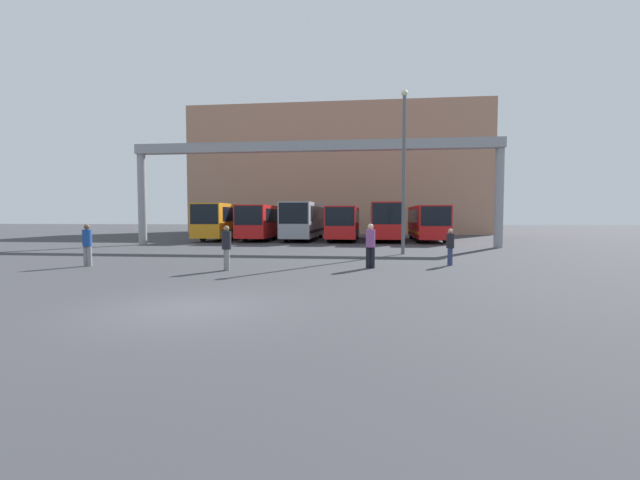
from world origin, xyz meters
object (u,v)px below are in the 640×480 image
(bus_slot_0, at_px, (227,219))
(bus_slot_1, at_px, (266,220))
(pedestrian_near_right, at_px, (87,244))
(pedestrian_far_center, at_px, (450,246))
(pedestrian_near_left, at_px, (227,247))
(bus_slot_3, at_px, (344,221))
(bus_slot_5, at_px, (427,221))
(bus_slot_4, at_px, (385,219))
(lamp_post, at_px, (404,166))
(pedestrian_near_center, at_px, (370,245))
(bus_slot_2, at_px, (305,219))

(bus_slot_0, relative_size, bus_slot_1, 0.93)
(pedestrian_near_right, bearing_deg, pedestrian_far_center, -168.46)
(bus_slot_0, relative_size, pedestrian_near_left, 6.32)
(pedestrian_far_center, relative_size, pedestrian_near_right, 0.89)
(pedestrian_far_center, relative_size, pedestrian_near_left, 0.90)
(bus_slot_3, distance_m, pedestrian_near_right, 23.75)
(bus_slot_3, height_order, pedestrian_far_center, bus_slot_3)
(bus_slot_5, bearing_deg, bus_slot_1, 176.47)
(bus_slot_3, height_order, bus_slot_4, bus_slot_4)
(pedestrian_near_right, distance_m, lamp_post, 16.44)
(bus_slot_1, relative_size, lamp_post, 1.31)
(pedestrian_far_center, bearing_deg, lamp_post, -136.67)
(pedestrian_near_center, height_order, pedestrian_near_left, pedestrian_near_center)
(bus_slot_1, bearing_deg, pedestrian_near_left, -80.03)
(bus_slot_1, distance_m, bus_slot_3, 7.34)
(pedestrian_near_left, height_order, pedestrian_near_right, pedestrian_near_right)
(bus_slot_5, relative_size, lamp_post, 1.12)
(pedestrian_near_left, bearing_deg, bus_slot_1, 155.86)
(pedestrian_near_left, bearing_deg, lamp_post, 103.57)
(bus_slot_3, height_order, pedestrian_near_center, bus_slot_3)
(bus_slot_3, bearing_deg, bus_slot_2, 174.88)
(bus_slot_0, relative_size, bus_slot_5, 1.10)
(bus_slot_0, xyz_separation_m, bus_slot_3, (10.98, -0.10, -0.15))
(bus_slot_2, bearing_deg, bus_slot_0, -178.20)
(pedestrian_near_left, bearing_deg, pedestrian_far_center, 72.92)
(bus_slot_1, relative_size, pedestrian_far_center, 7.50)
(bus_slot_3, distance_m, pedestrian_far_center, 20.40)
(bus_slot_0, height_order, pedestrian_near_center, bus_slot_0)
(pedestrian_far_center, xyz_separation_m, lamp_post, (-1.63, 5.48, 4.13))
(bus_slot_2, height_order, pedestrian_near_center, bus_slot_2)
(bus_slot_1, relative_size, bus_slot_4, 1.21)
(bus_slot_5, relative_size, pedestrian_near_center, 5.58)
(pedestrian_near_center, bearing_deg, bus_slot_5, -106.66)
(bus_slot_4, xyz_separation_m, bus_slot_5, (3.66, 0.13, -0.15))
(bus_slot_2, bearing_deg, pedestrian_near_left, -89.11)
(bus_slot_2, xyz_separation_m, bus_slot_3, (3.66, -0.33, -0.19))
(bus_slot_4, relative_size, bus_slot_5, 0.97)
(lamp_post, bearing_deg, pedestrian_far_center, -73.39)
(bus_slot_3, xyz_separation_m, lamp_post, (4.24, -14.04, 3.26))
(bus_slot_2, relative_size, pedestrian_near_right, 6.46)
(pedestrian_far_center, relative_size, lamp_post, 0.18)
(bus_slot_0, distance_m, pedestrian_near_left, 23.72)
(bus_slot_3, distance_m, pedestrian_near_left, 22.59)
(bus_slot_2, relative_size, lamp_post, 1.28)
(pedestrian_far_center, height_order, pedestrian_near_center, pedestrian_near_center)
(bus_slot_5, relative_size, pedestrian_near_left, 5.76)
(bus_slot_5, bearing_deg, pedestrian_near_left, -115.87)
(bus_slot_4, distance_m, bus_slot_5, 3.67)
(bus_slot_3, relative_size, bus_slot_5, 1.08)
(bus_slot_1, height_order, lamp_post, lamp_post)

